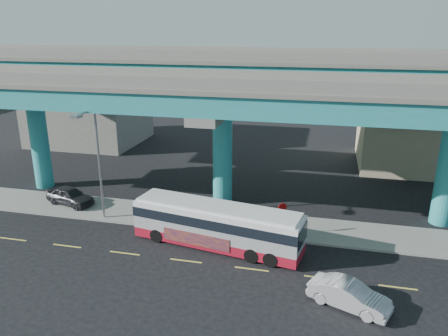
% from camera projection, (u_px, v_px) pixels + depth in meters
% --- Properties ---
extents(ground, '(120.00, 120.00, 0.00)m').
position_uv_depth(ground, '(188.00, 258.00, 26.44)').
color(ground, black).
rests_on(ground, ground).
extents(sidewalk, '(70.00, 4.00, 0.15)m').
position_uv_depth(sidewalk, '(211.00, 220.00, 31.50)').
color(sidewalk, gray).
rests_on(sidewalk, ground).
extents(lane_markings, '(58.00, 0.12, 0.01)m').
position_uv_depth(lane_markings, '(186.00, 261.00, 26.16)').
color(lane_markings, '#D8C64C').
rests_on(lane_markings, ground).
extents(viaduct, '(52.00, 12.40, 11.70)m').
position_uv_depth(viaduct, '(223.00, 87.00, 32.00)').
color(viaduct, teal).
rests_on(viaduct, ground).
extents(building_beige, '(14.00, 10.23, 7.00)m').
position_uv_depth(building_beige, '(435.00, 132.00, 42.61)').
color(building_beige, tan).
rests_on(building_beige, ground).
extents(building_concrete, '(12.00, 10.00, 9.00)m').
position_uv_depth(building_concrete, '(88.00, 105.00, 51.63)').
color(building_concrete, gray).
rests_on(building_concrete, ground).
extents(transit_bus, '(11.20, 4.22, 2.82)m').
position_uv_depth(transit_bus, '(217.00, 224.00, 27.46)').
color(transit_bus, maroon).
rests_on(transit_bus, ground).
extents(sedan, '(4.30, 5.07, 1.34)m').
position_uv_depth(sedan, '(349.00, 295.00, 21.71)').
color(sedan, '#A5A5A9').
rests_on(sedan, ground).
extents(parked_car, '(3.67, 4.86, 1.38)m').
position_uv_depth(parked_car, '(70.00, 196.00, 33.89)').
color(parked_car, '#29292D').
rests_on(parked_car, sidewalk).
extents(street_lamp, '(0.50, 2.63, 8.15)m').
position_uv_depth(street_lamp, '(94.00, 150.00, 29.61)').
color(street_lamp, gray).
rests_on(street_lamp, sidewalk).
extents(stop_sign, '(0.56, 0.45, 2.29)m').
position_uv_depth(stop_sign, '(282.00, 212.00, 28.60)').
color(stop_sign, gray).
rests_on(stop_sign, sidewalk).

